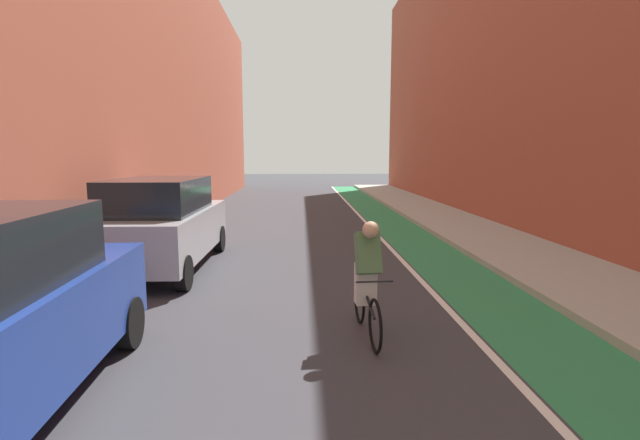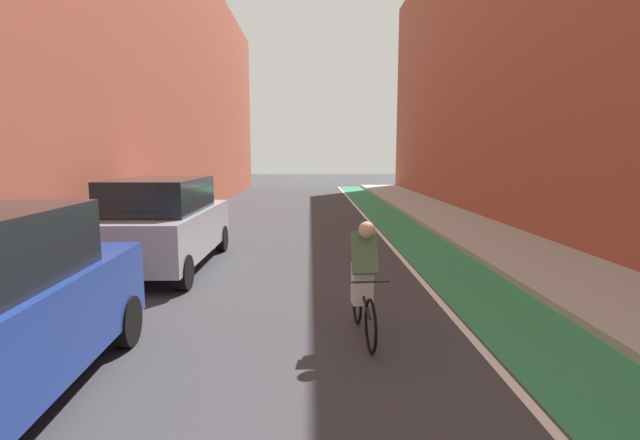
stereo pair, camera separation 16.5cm
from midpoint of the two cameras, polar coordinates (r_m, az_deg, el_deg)
ground_plane at (r=12.91m, az=-1.55°, el=-3.10°), size 94.57×94.57×0.00m
bike_lane_paint at (r=15.21m, az=10.90°, el=-1.54°), size 1.60×42.99×0.00m
lane_divider_stripe at (r=15.05m, az=7.55°, el=-1.56°), size 0.12×42.99×0.00m
sidewalk_right at (r=15.79m, az=18.57°, el=-1.21°), size 2.71×42.99×0.14m
building_facade_left at (r=16.08m, az=-24.08°, el=17.53°), size 3.00×42.99×10.66m
building_facade_right at (r=18.88m, az=25.09°, el=19.66°), size 2.40×38.99×13.06m
parked_suv_silver at (r=10.70m, az=-18.03°, el=-0.27°), size 2.00×4.65×1.98m
cyclist_trailing at (r=6.43m, az=6.06°, el=-6.77°), size 0.48×1.74×1.62m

